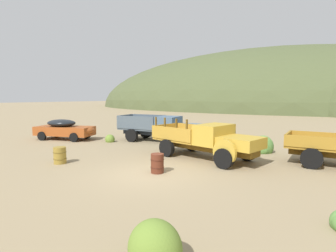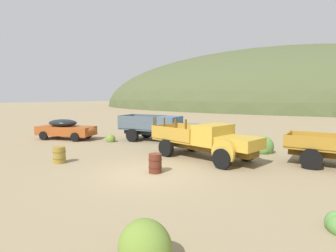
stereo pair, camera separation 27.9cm
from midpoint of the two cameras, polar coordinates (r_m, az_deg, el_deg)
name	(u,v)px [view 1 (the left image)]	position (r m, az deg, el deg)	size (l,w,h in m)	color
ground_plane	(148,174)	(11.94, -4.95, -10.04)	(300.00, 300.00, 0.00)	#998460
hill_distant	(266,107)	(90.15, 19.76, 3.71)	(117.80, 76.10, 34.70)	#4C5633
car_oxide_orange	(66,129)	(22.62, -20.90, -0.61)	(4.98, 3.15, 1.57)	#A34C1E
truck_chalk_blue	(166,128)	(19.99, -0.77, -0.42)	(6.68, 3.11, 1.91)	#262D39
truck_faded_yellow	(212,141)	(14.49, 8.70, -3.13)	(6.37, 3.35, 2.16)	brown
oil_drum_foreground	(60,155)	(14.74, -22.23, -5.70)	(0.64, 0.64, 0.83)	olive
oil_drum_spare	(157,163)	(12.02, -2.93, -7.82)	(0.61, 0.61, 0.85)	#5B2819
bush_back_edge	(110,139)	(20.56, -12.44, -2.78)	(0.74, 0.66, 0.72)	olive
bush_front_right	(262,147)	(17.21, 18.69, -4.29)	(1.22, 1.23, 1.30)	#5B8E42
bush_front_left	(156,251)	(5.92, -4.06, -24.68)	(1.13, 1.02, 1.18)	olive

